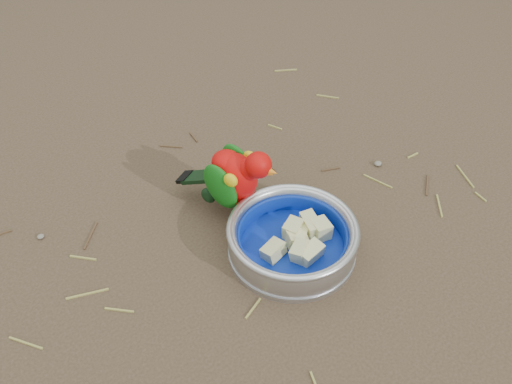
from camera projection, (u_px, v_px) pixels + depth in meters
ground at (267, 248)px, 0.98m from camera, size 60.00×60.00×0.00m
food_bowl at (292, 249)px, 0.97m from camera, size 0.22×0.22×0.02m
bowl_wall at (292, 237)px, 0.95m from camera, size 0.22×0.22×0.04m
fruit_wedges at (292, 240)px, 0.95m from camera, size 0.13×0.13×0.03m
lory_parrot at (236, 182)px, 1.00m from camera, size 0.15×0.20×0.15m
ground_debris at (275, 231)px, 1.01m from camera, size 0.90×0.80×0.01m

